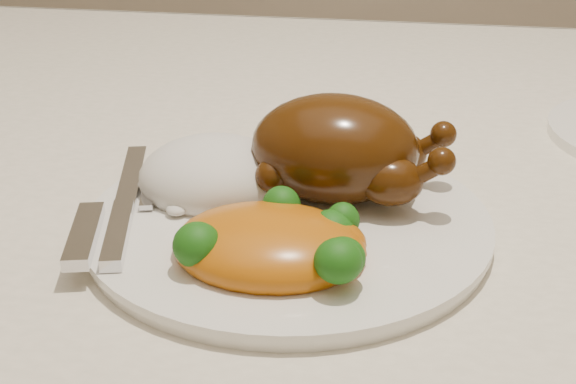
# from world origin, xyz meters

# --- Properties ---
(dining_table) EXTENTS (1.60, 0.90, 0.76)m
(dining_table) POSITION_xyz_m (0.00, 0.00, 0.67)
(dining_table) COLOR brown
(dining_table) RESTS_ON floor
(tablecloth) EXTENTS (1.73, 1.03, 0.18)m
(tablecloth) POSITION_xyz_m (0.00, 0.00, 0.74)
(tablecloth) COLOR white
(tablecloth) RESTS_ON dining_table
(dinner_plate) EXTENTS (0.30, 0.30, 0.01)m
(dinner_plate) POSITION_xyz_m (-0.08, -0.14, 0.77)
(dinner_plate) COLOR white
(dinner_plate) RESTS_ON tablecloth
(roast_chicken) EXTENTS (0.16, 0.10, 0.08)m
(roast_chicken) POSITION_xyz_m (-0.04, -0.10, 0.82)
(roast_chicken) COLOR #442207
(roast_chicken) RESTS_ON dinner_plate
(rice_mound) EXTENTS (0.14, 0.13, 0.06)m
(rice_mound) POSITION_xyz_m (-0.14, -0.11, 0.79)
(rice_mound) COLOR white
(rice_mound) RESTS_ON dinner_plate
(mac_and_cheese) EXTENTS (0.13, 0.10, 0.05)m
(mac_and_cheese) POSITION_xyz_m (-0.07, -0.20, 0.79)
(mac_and_cheese) COLOR #C9630C
(mac_and_cheese) RESTS_ON dinner_plate
(cutlery) EXTENTS (0.06, 0.20, 0.01)m
(cutlery) POSITION_xyz_m (-0.20, -0.17, 0.79)
(cutlery) COLOR silver
(cutlery) RESTS_ON dinner_plate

